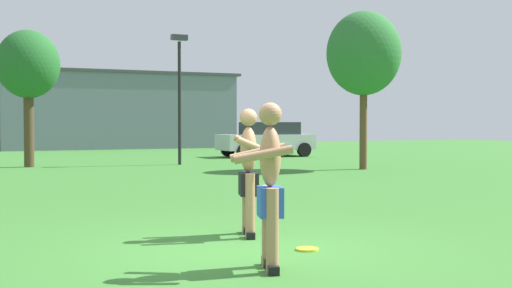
{
  "coord_description": "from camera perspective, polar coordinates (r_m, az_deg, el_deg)",
  "views": [
    {
      "loc": [
        -2.91,
        -6.94,
        1.52
      ],
      "look_at": [
        0.15,
        -0.01,
        1.27
      ],
      "focal_mm": 44.59,
      "sensor_mm": 36.0,
      "label": 1
    }
  ],
  "objects": [
    {
      "name": "ground_plane",
      "position": [
        7.68,
        -1.06,
        -9.54
      ],
      "size": [
        80.0,
        80.0,
        0.0
      ],
      "primitive_type": "plane",
      "color": "#38752D"
    },
    {
      "name": "player_near",
      "position": [
        6.56,
        1.21,
        -3.42
      ],
      "size": [
        0.71,
        0.72,
        1.73
      ],
      "color": "black",
      "rests_on": "ground_plane"
    },
    {
      "name": "player_in_black",
      "position": [
        8.55,
        -0.64,
        -2.21
      ],
      "size": [
        0.71,
        0.69,
        1.72
      ],
      "color": "black",
      "rests_on": "ground_plane"
    },
    {
      "name": "frisbee",
      "position": [
        7.72,
        4.62,
        -9.38
      ],
      "size": [
        0.27,
        0.27,
        0.03
      ],
      "primitive_type": "cylinder",
      "color": "yellow",
      "rests_on": "ground_plane"
    },
    {
      "name": "car_silver_far_end",
      "position": [
        29.08,
        0.97,
        0.49
      ],
      "size": [
        4.35,
        2.11,
        1.58
      ],
      "color": "silver",
      "rests_on": "ground_plane"
    },
    {
      "name": "lamp_post",
      "position": [
        23.56,
        -6.89,
        5.44
      ],
      "size": [
        0.6,
        0.24,
        4.77
      ],
      "color": "black",
      "rests_on": "ground_plane"
    },
    {
      "name": "outbuilding_behind_lot",
      "position": [
        40.12,
        -12.14,
        2.97
      ],
      "size": [
        14.33,
        4.7,
        4.65
      ],
      "color": "slate",
      "rests_on": "ground_plane"
    },
    {
      "name": "tree_left_field",
      "position": [
        21.41,
        9.64,
        7.97
      ],
      "size": [
        2.45,
        2.45,
        5.22
      ],
      "color": "brown",
      "rests_on": "ground_plane"
    },
    {
      "name": "tree_right_field",
      "position": [
        23.54,
        -19.76,
        6.61
      ],
      "size": [
        2.15,
        2.15,
        4.76
      ],
      "color": "#4C3823",
      "rests_on": "ground_plane"
    }
  ]
}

